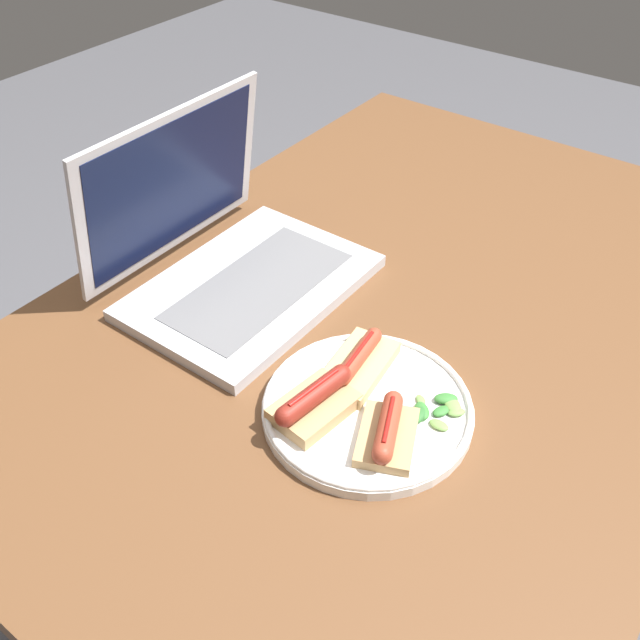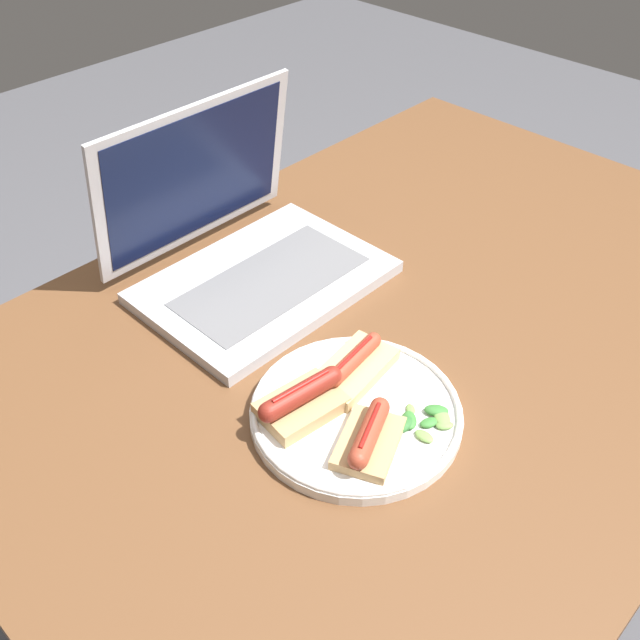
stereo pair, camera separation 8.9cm
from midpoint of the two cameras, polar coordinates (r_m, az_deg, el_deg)
The scene contains 8 objects.
ground_plane at distance 1.60m, azimuth 6.50°, elevation -20.83°, with size 6.00×6.00×0.00m, color #4C4C51.
desk at distance 1.06m, azimuth 9.19°, elevation -2.82°, with size 1.23×0.85×0.76m.
laptop at distance 1.04m, azimuth -3.59°, elevation 5.43°, with size 0.34×0.28×0.24m.
plate at distance 0.85m, azimuth 5.92°, elevation -7.45°, with size 0.25×0.25×0.02m.
sausage_toast_left at distance 0.80m, azimuth 7.17°, elevation -9.48°, with size 0.11×0.09×0.04m.
sausage_toast_middle at distance 0.88m, azimuth 5.63°, elevation -3.85°, with size 0.12×0.08×0.04m.
sausage_toast_right at distance 0.83m, azimuth 1.57°, elevation -6.64°, with size 0.12×0.08×0.04m.
salad_pile at distance 0.84m, azimuth 11.36°, elevation -8.02°, with size 0.07×0.07×0.01m.
Camera 2 is at (-0.64, -0.44, 1.40)m, focal length 40.00 mm.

